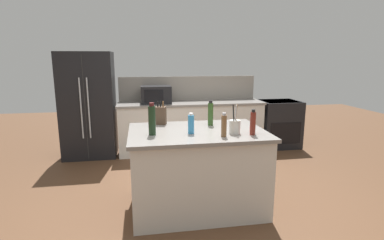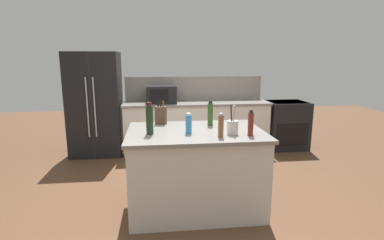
% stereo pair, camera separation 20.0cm
% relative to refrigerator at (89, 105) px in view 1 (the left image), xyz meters
% --- Properties ---
extents(ground_plane, '(14.00, 14.00, 0.00)m').
position_rel_refrigerator_xyz_m(ground_plane, '(1.54, -2.25, -0.93)').
color(ground_plane, brown).
extents(back_counter_run, '(2.71, 0.66, 0.94)m').
position_rel_refrigerator_xyz_m(back_counter_run, '(1.84, -0.05, -0.46)').
color(back_counter_run, beige).
rests_on(back_counter_run, ground_plane).
extents(wall_backsplash, '(2.67, 0.03, 0.46)m').
position_rel_refrigerator_xyz_m(wall_backsplash, '(1.84, 0.27, 0.24)').
color(wall_backsplash, gray).
rests_on(wall_backsplash, back_counter_run).
extents(kitchen_island, '(1.54, 1.07, 0.94)m').
position_rel_refrigerator_xyz_m(kitchen_island, '(1.54, -2.25, -0.46)').
color(kitchen_island, beige).
rests_on(kitchen_island, ground_plane).
extents(refrigerator, '(0.90, 0.75, 1.86)m').
position_rel_refrigerator_xyz_m(refrigerator, '(0.00, 0.00, 0.00)').
color(refrigerator, black).
rests_on(refrigerator, ground_plane).
extents(range_oven, '(0.76, 0.65, 0.92)m').
position_rel_refrigerator_xyz_m(range_oven, '(3.62, -0.05, -0.46)').
color(range_oven, black).
rests_on(range_oven, ground_plane).
extents(microwave, '(0.54, 0.39, 0.31)m').
position_rel_refrigerator_xyz_m(microwave, '(1.20, -0.05, 0.17)').
color(microwave, black).
rests_on(microwave, back_counter_run).
extents(knife_block, '(0.15, 0.13, 0.29)m').
position_rel_refrigerator_xyz_m(knife_block, '(1.16, -1.85, 0.13)').
color(knife_block, '#4C3828').
rests_on(knife_block, kitchen_island).
extents(utensil_crock, '(0.12, 0.12, 0.32)m').
position_rel_refrigerator_xyz_m(utensil_crock, '(1.92, -2.46, 0.09)').
color(utensil_crock, beige).
rests_on(utensil_crock, kitchen_island).
extents(vinegar_bottle, '(0.06, 0.06, 0.28)m').
position_rel_refrigerator_xyz_m(vinegar_bottle, '(2.09, -2.55, 0.14)').
color(vinegar_bottle, maroon).
rests_on(vinegar_bottle, kitchen_island).
extents(olive_oil_bottle, '(0.07, 0.07, 0.31)m').
position_rel_refrigerator_xyz_m(olive_oil_bottle, '(1.76, -2.01, 0.16)').
color(olive_oil_bottle, '#2D4C1E').
rests_on(olive_oil_bottle, kitchen_island).
extents(hot_sauce_bottle, '(0.05, 0.05, 0.20)m').
position_rel_refrigerator_xyz_m(hot_sauce_bottle, '(2.11, -2.48, 0.10)').
color(hot_sauce_bottle, red).
rests_on(hot_sauce_bottle, kitchen_island).
extents(wine_bottle, '(0.08, 0.08, 0.35)m').
position_rel_refrigerator_xyz_m(wine_bottle, '(1.03, -2.36, 0.18)').
color(wine_bottle, black).
rests_on(wine_bottle, kitchen_island).
extents(dish_soap_bottle, '(0.07, 0.07, 0.23)m').
position_rel_refrigerator_xyz_m(dish_soap_bottle, '(1.45, -2.38, 0.12)').
color(dish_soap_bottle, '#3384BC').
rests_on(dish_soap_bottle, kitchen_island).
extents(pepper_grinder, '(0.06, 0.06, 0.25)m').
position_rel_refrigerator_xyz_m(pepper_grinder, '(1.77, -2.56, 0.13)').
color(pepper_grinder, brown).
rests_on(pepper_grinder, kitchen_island).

